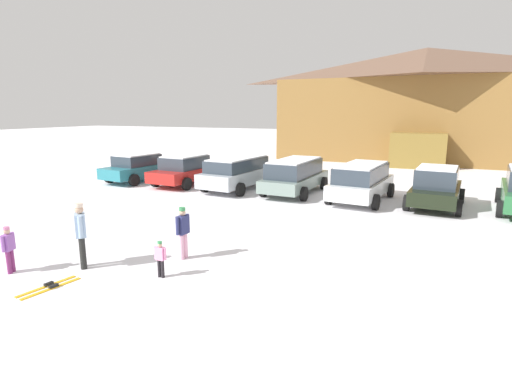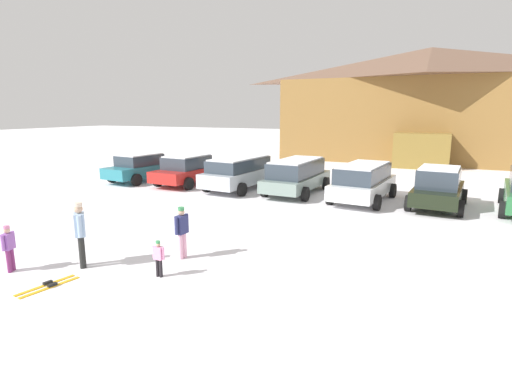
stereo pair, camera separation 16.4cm
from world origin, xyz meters
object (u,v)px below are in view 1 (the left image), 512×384
Objects in this scene: parked_black_sedan at (436,187)px; skier_teen_in_navy_coat at (183,230)px; ski_lodge at (423,104)px; pair_of_skis at (50,287)px; parked_red_sedan at (186,169)px; parked_teal_hatchback at (140,167)px; parked_grey_wagon at (295,175)px; parked_silver_wagon at (238,172)px; parked_white_suv at (362,181)px; skier_adult_in_blue_parka at (81,232)px; skier_child_in_pink_snowsuit at (160,257)px; skier_child_in_purple_jacket at (9,247)px.

parked_black_sedan is 2.94× the size of skier_teen_in_navy_coat.
pair_of_skis is at bearing -102.75° from ski_lodge.
pair_of_skis is at bearing -70.09° from parked_red_sedan.
parked_red_sedan reaches higher than parked_teal_hatchback.
pair_of_skis is (-1.69, -12.22, -0.87)m from parked_grey_wagon.
parked_teal_hatchback is 0.95× the size of parked_silver_wagon.
parked_white_suv is at bearing -7.11° from parked_grey_wagon.
parked_red_sedan is 3.15m from parked_silver_wagon.
parked_grey_wagon is at bearing 90.24° from skier_teen_in_navy_coat.
skier_adult_in_blue_parka is at bearing -127.24° from parked_black_sedan.
parked_silver_wagon is 9.13m from parked_black_sedan.
skier_teen_in_navy_coat is (9.16, -9.26, 0.01)m from parked_teal_hatchback.
parked_teal_hatchback is 3.38× the size of pair_of_skis.
skier_adult_in_blue_parka is at bearing 100.64° from pair_of_skis.
skier_adult_in_blue_parka is (4.18, -10.98, 0.14)m from parked_red_sedan.
parked_red_sedan is 5.25× the size of skier_child_in_pink_snowsuit.
parked_teal_hatchback is at bearing 121.78° from pair_of_skis.
parked_silver_wagon is (6.17, 0.04, 0.09)m from parked_teal_hatchback.
parked_teal_hatchback is 12.31m from parked_white_suv.
parked_white_suv is 4.06× the size of skier_child_in_purple_jacket.
parked_silver_wagon is at bearing -176.54° from parked_grey_wagon.
parked_grey_wagon is 5.42× the size of skier_child_in_pink_snowsuit.
skier_child_in_purple_jacket reaches higher than skier_child_in_pink_snowsuit.
parked_teal_hatchback is 0.99× the size of parked_white_suv.
parked_silver_wagon is 12.14m from pair_of_skis.
parked_grey_wagon is 6.19m from parked_black_sedan.
parked_grey_wagon is 2.90× the size of skier_adult_in_blue_parka.
parked_teal_hatchback is at bearing 123.68° from skier_adult_in_blue_parka.
parked_red_sedan is at bearing -179.48° from parked_grey_wagon.
ski_lodge is 15.80× the size of skier_teen_in_navy_coat.
parked_white_suv reaches higher than parked_teal_hatchback.
parked_white_suv reaches higher than skier_child_in_pink_snowsuit.
pair_of_skis is at bearing -8.10° from skier_child_in_purple_jacket.
skier_teen_in_navy_coat is 2.50m from skier_adult_in_blue_parka.
parked_red_sedan is 6.10m from parked_grey_wagon.
skier_teen_in_navy_coat is (-6.14, -9.08, -0.05)m from parked_black_sedan.
parked_red_sedan is 2.81× the size of skier_adult_in_blue_parka.
skier_child_in_purple_jacket is at bearing -105.76° from ski_lodge.
ski_lodge is at bearing 80.42° from skier_child_in_pink_snowsuit.
parked_silver_wagon is at bearing 95.47° from skier_adult_in_blue_parka.
parked_white_suv is (-1.77, -17.56, -3.53)m from ski_lodge.
skier_child_in_pink_snowsuit is (6.34, -10.69, -0.30)m from parked_red_sedan.
skier_child_in_pink_snowsuit is 0.77× the size of skier_child_in_purple_jacket.
pair_of_skis is (-7.86, -11.82, -0.82)m from parked_black_sedan.
parked_white_suv reaches higher than skier_teen_in_navy_coat.
parked_black_sedan is 14.22m from pair_of_skis.
skier_teen_in_navy_coat is (-4.92, -26.64, -3.62)m from ski_lodge.
ski_lodge is 30.53m from skier_child_in_purple_jacket.
skier_adult_in_blue_parka reaches higher than skier_child_in_pink_snowsuit.
skier_child_in_pink_snowsuit is 2.48m from pair_of_skis.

